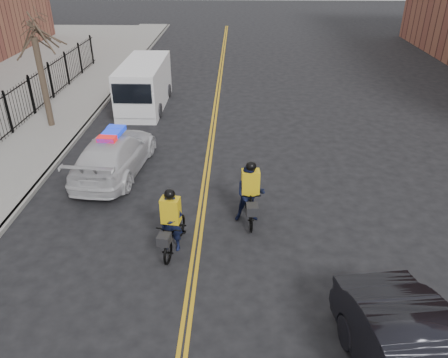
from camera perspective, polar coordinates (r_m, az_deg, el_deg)
The scene contains 10 objects.
ground at distance 11.97m, azimuth -4.04°, elevation -12.03°, with size 120.00×120.00×0.00m, color black.
center_line_left at distance 18.74m, azimuth -2.05°, elevation 4.17°, with size 0.10×60.00×0.01m, color gold.
center_line_right at distance 18.73m, azimuth -1.56°, elevation 4.17°, with size 0.10×60.00×0.01m, color gold.
sidewalk at distance 20.56m, azimuth -23.23°, elevation 4.27°, with size 3.00×60.00×0.15m, color gray.
curb at distance 19.98m, azimuth -19.31°, elevation 4.33°, with size 0.20×60.00×0.15m, color gray.
street_tree at distance 21.33m, azimuth -23.24°, elevation 15.02°, with size 3.20×3.20×4.80m.
police_cruiser at distance 16.89m, azimuth -14.12°, elevation 3.20°, with size 2.57×5.35×1.66m.
cargo_van at distance 23.50m, azimuth -10.45°, elevation 11.83°, with size 2.18×5.57×2.33m.
cyclist_near at distance 12.43m, azimuth -6.83°, elevation -6.46°, with size 0.99×2.07×1.95m.
cyclist_far at distance 13.50m, azimuth 3.42°, elevation -2.48°, with size 0.96×2.07×2.06m.
Camera 1 is at (1.09, -9.00, 7.81)m, focal length 35.00 mm.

